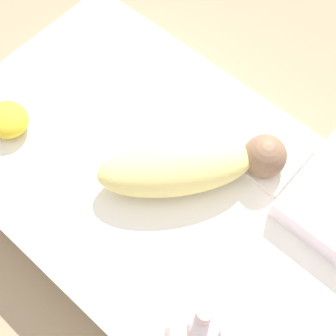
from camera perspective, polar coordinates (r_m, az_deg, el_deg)
ground_plane at (r=1.53m, az=-0.78°, el=-4.04°), size 12.00×12.00×0.00m
bed_mattress at (r=1.44m, az=-0.83°, el=-2.52°), size 1.34×0.83×0.20m
burp_cloth at (r=1.41m, az=11.83°, el=2.24°), size 0.22×0.22×0.02m
swaddled_baby at (r=1.29m, az=2.78°, el=0.36°), size 0.43×0.47×0.13m
turtle_plush at (r=1.48m, az=-19.21°, el=5.78°), size 0.17×0.12×0.07m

